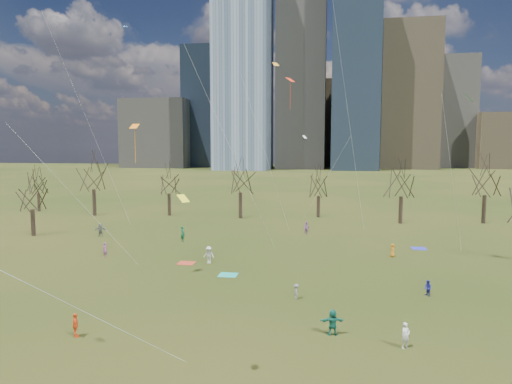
# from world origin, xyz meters

# --- Properties ---
(ground) EXTENTS (500.00, 500.00, 0.00)m
(ground) POSITION_xyz_m (0.00, 0.00, 0.00)
(ground) COLOR black
(ground) RESTS_ON ground
(downtown_skyline) EXTENTS (212.50, 78.00, 118.00)m
(downtown_skyline) POSITION_xyz_m (-2.43, 210.64, 39.01)
(downtown_skyline) COLOR slate
(downtown_skyline) RESTS_ON ground
(bare_tree_row) EXTENTS (113.04, 29.80, 9.50)m
(bare_tree_row) POSITION_xyz_m (-0.09, 37.22, 6.12)
(bare_tree_row) COLOR black
(bare_tree_row) RESTS_ON ground
(blanket_teal) EXTENTS (1.60, 1.50, 0.03)m
(blanket_teal) POSITION_xyz_m (-1.94, 8.65, 0.01)
(blanket_teal) COLOR teal
(blanket_teal) RESTS_ON ground
(blanket_navy) EXTENTS (1.60, 1.50, 0.03)m
(blanket_navy) POSITION_xyz_m (16.52, 22.18, 0.01)
(blanket_navy) COLOR #2A30C4
(blanket_navy) RESTS_ON ground
(blanket_crimson) EXTENTS (1.60, 1.50, 0.03)m
(blanket_crimson) POSITION_xyz_m (-6.80, 11.97, 0.01)
(blanket_crimson) COLOR #B33923
(blanket_crimson) RESTS_ON ground
(person_1) EXTENTS (0.64, 0.58, 1.47)m
(person_1) POSITION_xyz_m (11.00, -3.93, 0.73)
(person_1) COLOR white
(person_1) RESTS_ON ground
(person_3) EXTENTS (0.59, 0.81, 1.13)m
(person_3) POSITION_xyz_m (4.41, 3.36, 0.57)
(person_3) COLOR slate
(person_3) RESTS_ON ground
(person_4) EXTENTS (0.80, 0.87, 1.43)m
(person_4) POSITION_xyz_m (-7.94, -5.47, 0.72)
(person_4) COLOR #FC561C
(person_4) RESTS_ON ground
(person_5) EXTENTS (1.52, 0.75, 1.57)m
(person_5) POSITION_xyz_m (7.01, -2.75, 0.78)
(person_5) COLOR #186D5A
(person_5) RESTS_ON ground
(person_7) EXTENTS (0.44, 0.59, 1.49)m
(person_7) POSITION_xyz_m (-15.74, 13.07, 0.75)
(person_7) COLOR #A4529E
(person_7) RESTS_ON ground
(person_8) EXTENTS (0.69, 0.74, 1.22)m
(person_8) POSITION_xyz_m (14.10, 5.55, 0.61)
(person_8) COLOR #2526A4
(person_8) RESTS_ON ground
(person_9) EXTENTS (1.14, 0.75, 1.66)m
(person_9) POSITION_xyz_m (-4.65, 12.33, 0.83)
(person_9) COLOR silver
(person_9) RESTS_ON ground
(person_11) EXTENTS (1.60, 1.15, 1.67)m
(person_11) POSITION_xyz_m (-21.41, 22.87, 0.84)
(person_11) COLOR #5D5D61
(person_11) RESTS_ON ground
(person_12) EXTENTS (0.49, 0.70, 1.36)m
(person_12) POSITION_xyz_m (13.13, 17.77, 0.68)
(person_12) COLOR orange
(person_12) RESTS_ON ground
(person_13) EXTENTS (0.80, 0.78, 1.86)m
(person_13) POSITION_xyz_m (-10.33, 21.60, 0.93)
(person_13) COLOR #16653B
(person_13) RESTS_ON ground
(person_14) EXTENTS (0.99, 0.89, 1.66)m
(person_14) POSITION_xyz_m (3.93, 28.32, 0.83)
(person_14) COLOR #8C4C99
(person_14) RESTS_ON ground
(kites_airborne) EXTENTS (63.07, 53.03, 35.12)m
(kites_airborne) POSITION_xyz_m (-0.69, 14.01, 14.17)
(kites_airborne) COLOR orange
(kites_airborne) RESTS_ON ground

